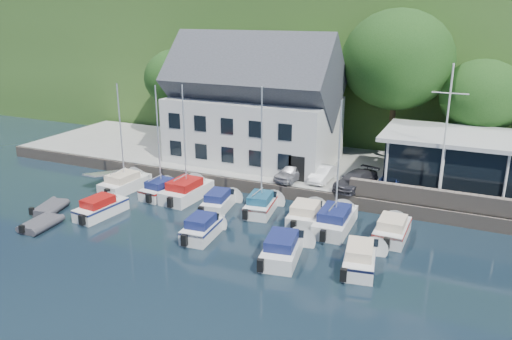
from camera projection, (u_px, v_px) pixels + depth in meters
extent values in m
plane|color=black|center=(245.00, 268.00, 27.76)|extent=(180.00, 180.00, 0.00)
cube|color=gray|center=(332.00, 171.00, 42.79)|extent=(60.00, 13.00, 1.00)
cube|color=#6B6056|center=(308.00, 196.00, 37.15)|extent=(60.00, 0.30, 1.00)
cube|color=#33531F|center=(413.00, 48.00, 79.09)|extent=(160.00, 75.00, 16.00)
cube|color=#6B6056|center=(486.00, 205.00, 32.45)|extent=(18.00, 0.50, 1.20)
imported|color=#ADADB2|center=(293.00, 172.00, 39.00)|extent=(2.27, 4.02, 1.29)
imported|color=white|center=(323.00, 174.00, 38.75)|extent=(1.50, 3.61, 1.16)
imported|color=#303035|center=(356.00, 180.00, 37.07)|extent=(3.06, 4.77, 1.29)
imported|color=#324799|center=(389.00, 183.00, 36.62)|extent=(1.77, 3.62, 1.19)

